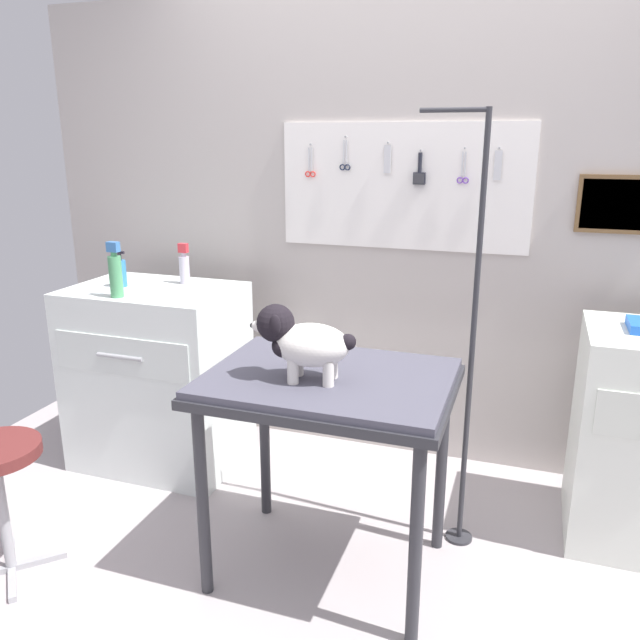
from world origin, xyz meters
name	(u,v)px	position (x,y,z in m)	size (l,w,h in m)	color
ground	(325,609)	(0.00, 0.00, -0.02)	(4.40, 4.00, 0.04)	#ABA1A3
rear_wall_panel	(409,234)	(0.00, 1.28, 1.16)	(4.00, 0.11, 2.30)	#B5ABA6
grooming_table	(329,397)	(-0.06, 0.20, 0.72)	(0.88, 0.66, 0.81)	#2D2D33
grooming_arm	(469,357)	(0.40, 0.55, 0.80)	(0.29, 0.11, 1.72)	#2D2D33
dog	(301,341)	(-0.13, 0.12, 0.95)	(0.37, 0.20, 0.27)	white
counter_left	(159,376)	(-1.14, 0.75, 0.46)	(0.80, 0.58, 0.91)	silver
detangler_spray	(116,273)	(-1.18, 0.55, 1.03)	(0.06, 0.06, 0.25)	#4C9763
spray_bottle_short	(120,273)	(-1.30, 0.73, 0.98)	(0.06, 0.06, 0.18)	#2F79BA
pump_bottle_white	(184,267)	(-1.04, 0.89, 1.00)	(0.05, 0.05, 0.20)	#B7AEC1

